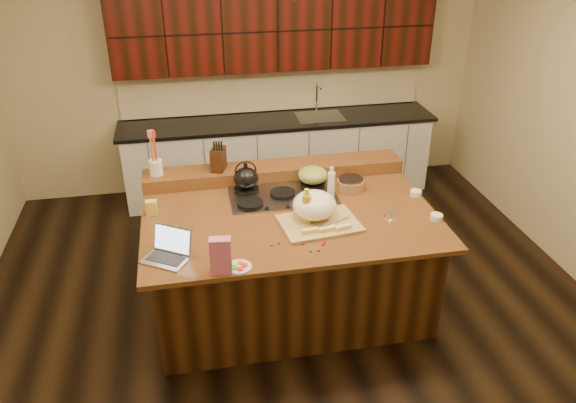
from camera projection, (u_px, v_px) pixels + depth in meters
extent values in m
cube|color=black|center=(289.00, 302.00, 5.08)|extent=(5.50, 5.00, 0.01)
cube|color=tan|center=(248.00, 78.00, 6.60)|extent=(5.50, 0.01, 2.70)
cube|color=black|center=(289.00, 261.00, 4.87)|extent=(2.22, 1.42, 0.88)
cube|color=black|center=(289.00, 215.00, 4.65)|extent=(2.40, 1.60, 0.04)
cube|color=black|center=(275.00, 171.00, 5.22)|extent=(2.40, 0.30, 0.12)
cube|color=gray|center=(283.00, 196.00, 4.90)|extent=(0.92, 0.52, 0.02)
cylinder|color=black|center=(246.00, 190.00, 4.95)|extent=(0.22, 0.22, 0.03)
cylinder|color=black|center=(313.00, 184.00, 5.05)|extent=(0.22, 0.22, 0.03)
cylinder|color=black|center=(250.00, 204.00, 4.73)|extent=(0.22, 0.22, 0.03)
cylinder|color=black|center=(319.00, 197.00, 4.83)|extent=(0.22, 0.22, 0.03)
cylinder|color=black|center=(283.00, 193.00, 4.89)|extent=(0.22, 0.22, 0.03)
cube|color=silver|center=(279.00, 158.00, 6.79)|extent=(3.60, 0.62, 0.90)
cube|color=black|center=(278.00, 121.00, 6.57)|extent=(3.70, 0.66, 0.04)
cube|color=gray|center=(320.00, 117.00, 6.65)|extent=(0.55, 0.42, 0.01)
cylinder|color=gray|center=(317.00, 97.00, 6.71)|extent=(0.02, 0.02, 0.36)
cube|color=black|center=(275.00, 28.00, 6.21)|extent=(3.60, 0.34, 0.90)
cube|color=tan|center=(274.00, 90.00, 6.70)|extent=(3.60, 0.03, 0.50)
ellipsoid|color=black|center=(246.00, 178.00, 4.90)|extent=(0.26, 0.26, 0.19)
ellipsoid|color=olive|center=(313.00, 175.00, 5.01)|extent=(0.29, 0.29, 0.15)
cube|color=#B7B7BC|center=(166.00, 260.00, 4.03)|extent=(0.38, 0.35, 0.01)
cube|color=black|center=(166.00, 258.00, 4.02)|extent=(0.29, 0.25, 0.00)
cube|color=#B7B7BC|center=(172.00, 239.00, 4.06)|extent=(0.30, 0.22, 0.20)
cube|color=silver|center=(172.00, 239.00, 4.06)|extent=(0.27, 0.20, 0.17)
cylinder|color=gold|center=(307.00, 210.00, 4.41)|extent=(0.09, 0.09, 0.27)
cylinder|color=silver|center=(331.00, 186.00, 4.80)|extent=(0.08, 0.08, 0.25)
cube|color=tan|center=(319.00, 224.00, 4.46)|extent=(0.66, 0.51, 0.03)
ellipsoid|color=white|center=(314.00, 205.00, 4.48)|extent=(0.35, 0.35, 0.22)
cube|color=#EDD872|center=(310.00, 231.00, 4.30)|extent=(0.13, 0.04, 0.04)
cube|color=#EDD872|center=(327.00, 229.00, 4.33)|extent=(0.13, 0.04, 0.04)
cube|color=#EDD872|center=(343.00, 227.00, 4.35)|extent=(0.13, 0.04, 0.04)
cylinder|color=gray|center=(336.00, 221.00, 4.46)|extent=(0.23, 0.10, 0.01)
cylinder|color=white|center=(436.00, 217.00, 4.54)|extent=(0.11, 0.11, 0.04)
cylinder|color=white|center=(416.00, 193.00, 4.91)|extent=(0.13, 0.13, 0.04)
cylinder|color=white|center=(346.00, 188.00, 5.00)|extent=(0.12, 0.12, 0.04)
cylinder|color=#996B3F|center=(351.00, 185.00, 5.00)|extent=(0.24, 0.24, 0.09)
cone|color=silver|center=(390.00, 213.00, 4.57)|extent=(0.10, 0.10, 0.07)
cube|color=#CD608C|center=(221.00, 256.00, 3.84)|extent=(0.16, 0.10, 0.27)
cylinder|color=white|center=(239.00, 267.00, 3.95)|extent=(0.23, 0.23, 0.01)
cube|color=#D1C449|center=(152.00, 208.00, 4.59)|extent=(0.09, 0.06, 0.13)
cylinder|color=white|center=(156.00, 167.00, 4.98)|extent=(0.12, 0.12, 0.14)
cube|color=black|center=(218.00, 159.00, 5.06)|extent=(0.16, 0.20, 0.21)
ellipsoid|color=red|center=(304.00, 243.00, 4.21)|extent=(0.02, 0.02, 0.02)
ellipsoid|color=#198C26|center=(309.00, 241.00, 4.25)|extent=(0.02, 0.02, 0.02)
ellipsoid|color=red|center=(279.00, 243.00, 4.22)|extent=(0.02, 0.02, 0.02)
ellipsoid|color=#198C26|center=(272.00, 245.00, 4.19)|extent=(0.02, 0.02, 0.02)
ellipsoid|color=red|center=(325.00, 242.00, 4.23)|extent=(0.02, 0.02, 0.02)
ellipsoid|color=#198C26|center=(311.00, 251.00, 4.12)|extent=(0.02, 0.02, 0.02)
ellipsoid|color=red|center=(319.00, 250.00, 4.13)|extent=(0.02, 0.02, 0.02)
ellipsoid|color=#198C26|center=(295.00, 243.00, 4.21)|extent=(0.02, 0.02, 0.02)
ellipsoid|color=red|center=(323.00, 245.00, 4.20)|extent=(0.02, 0.02, 0.02)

